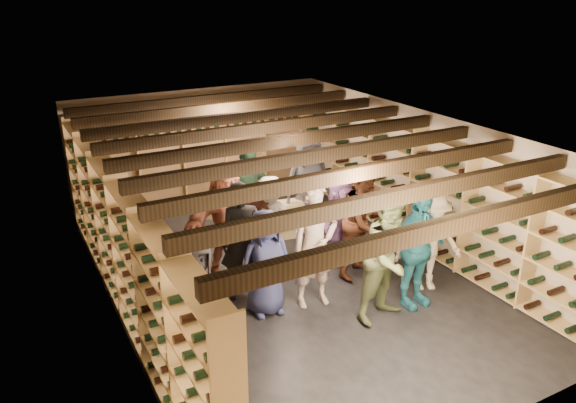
% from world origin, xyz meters
% --- Properties ---
extents(ground, '(8.00, 8.00, 0.00)m').
position_xyz_m(ground, '(0.00, 0.00, 0.00)').
color(ground, black).
rests_on(ground, ground).
extents(walls, '(5.52, 8.02, 2.40)m').
position_xyz_m(walls, '(0.00, 0.00, 1.20)').
color(walls, beige).
rests_on(walls, ground).
extents(ceiling, '(5.50, 8.00, 0.01)m').
position_xyz_m(ceiling, '(0.00, 0.00, 2.40)').
color(ceiling, beige).
rests_on(ceiling, walls).
extents(ceiling_joists, '(5.40, 7.12, 0.18)m').
position_xyz_m(ceiling_joists, '(0.00, 0.00, 2.26)').
color(ceiling_joists, black).
rests_on(ceiling_joists, ground).
extents(wine_rack_left, '(0.32, 7.50, 2.15)m').
position_xyz_m(wine_rack_left, '(-2.57, 0.00, 1.08)').
color(wine_rack_left, tan).
rests_on(wine_rack_left, ground).
extents(wine_rack_right, '(0.32, 7.50, 2.15)m').
position_xyz_m(wine_rack_right, '(2.57, 0.00, 1.08)').
color(wine_rack_right, tan).
rests_on(wine_rack_right, ground).
extents(wine_rack_back, '(4.70, 0.30, 2.15)m').
position_xyz_m(wine_rack_back, '(0.00, 3.83, 1.07)').
color(wine_rack_back, tan).
rests_on(wine_rack_back, ground).
extents(crate_stack_left, '(0.55, 0.41, 0.68)m').
position_xyz_m(crate_stack_left, '(0.69, 1.30, 0.34)').
color(crate_stack_left, tan).
rests_on(crate_stack_left, ground).
extents(crate_stack_right, '(0.52, 0.36, 0.34)m').
position_xyz_m(crate_stack_right, '(1.16, 1.30, 0.17)').
color(crate_stack_right, tan).
rests_on(crate_stack_right, ground).
extents(crate_loose, '(0.58, 0.47, 0.17)m').
position_xyz_m(crate_loose, '(-0.16, 2.85, 0.09)').
color(crate_loose, tan).
rests_on(crate_loose, ground).
extents(person_0, '(1.02, 0.75, 1.90)m').
position_xyz_m(person_0, '(-2.18, -1.74, 0.95)').
color(person_0, black).
rests_on(person_0, ground).
extents(person_1, '(0.76, 0.61, 1.82)m').
position_xyz_m(person_1, '(-0.92, -0.29, 0.91)').
color(person_1, black).
rests_on(person_1, ground).
extents(person_2, '(1.05, 0.89, 1.90)m').
position_xyz_m(person_2, '(0.63, -1.75, 0.95)').
color(person_2, '#545E39').
rests_on(person_2, ground).
extents(person_3, '(1.18, 0.93, 1.60)m').
position_xyz_m(person_3, '(1.67, -1.40, 0.80)').
color(person_3, beige).
rests_on(person_3, ground).
extents(person_4, '(1.08, 0.50, 1.80)m').
position_xyz_m(person_4, '(1.18, -1.67, 0.90)').
color(person_4, '#216A7D').
rests_on(person_4, ground).
extents(person_5, '(1.79, 0.86, 1.85)m').
position_xyz_m(person_5, '(-0.79, 0.63, 0.93)').
color(person_5, brown).
rests_on(person_5, ground).
extents(person_6, '(0.81, 0.57, 1.58)m').
position_xyz_m(person_6, '(-0.81, -0.83, 0.79)').
color(person_6, '#22274E').
rests_on(person_6, ground).
extents(person_7, '(0.74, 0.53, 1.91)m').
position_xyz_m(person_7, '(-0.09, -0.96, 0.96)').
color(person_7, gray).
rests_on(person_7, ground).
extents(person_8, '(1.09, 0.97, 1.85)m').
position_xyz_m(person_8, '(1.08, -0.54, 0.92)').
color(person_8, '#4B2616').
rests_on(person_8, ground).
extents(person_9, '(1.13, 0.91, 1.52)m').
position_xyz_m(person_9, '(-0.05, 0.55, 0.76)').
color(person_9, beige).
rests_on(person_9, ground).
extents(person_10, '(1.18, 0.74, 1.87)m').
position_xyz_m(person_10, '(-0.12, 1.30, 0.93)').
color(person_10, '#2B5034').
rests_on(person_10, ground).
extents(person_11, '(1.45, 0.89, 1.49)m').
position_xyz_m(person_11, '(0.99, 0.01, 0.74)').
color(person_11, '#825993').
rests_on(person_11, ground).
extents(person_12, '(1.02, 0.75, 1.90)m').
position_xyz_m(person_12, '(1.11, 1.30, 0.95)').
color(person_12, '#2D2D31').
rests_on(person_12, ground).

